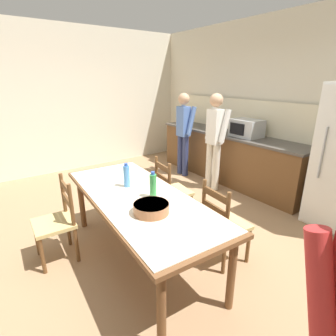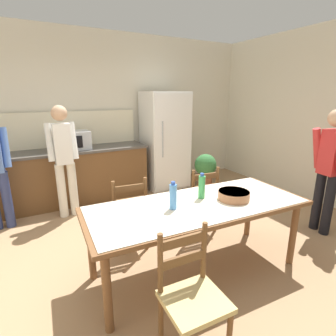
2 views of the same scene
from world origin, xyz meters
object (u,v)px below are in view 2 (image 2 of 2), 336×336
(dining_table, at_px, (198,210))
(chair_side_far_left, at_px, (128,214))
(person_by_table, at_px, (329,166))
(potted_plant, at_px, (205,168))
(serving_bowl, at_px, (234,195))
(chair_side_far_right, at_px, (200,200))
(refrigerator, at_px, (165,141))
(bottle_near_centre, at_px, (173,196))
(bottle_off_centre, at_px, (202,187))
(person_at_counter, at_px, (64,156))
(microwave, at_px, (74,140))
(chair_side_near_left, at_px, (192,296))

(dining_table, bearing_deg, chair_side_far_left, 121.39)
(person_by_table, relative_size, potted_plant, 2.46)
(serving_bowl, height_order, potted_plant, serving_bowl)
(serving_bowl, xyz_separation_m, potted_plant, (1.29, 2.20, -0.43))
(chair_side_far_right, bearing_deg, refrigerator, -99.10)
(bottle_near_centre, distance_m, bottle_off_centre, 0.40)
(potted_plant, bearing_deg, person_at_counter, -178.45)
(refrigerator, height_order, chair_side_far_right, refrigerator)
(refrigerator, xyz_separation_m, person_by_table, (0.96, -2.66, -0.01))
(microwave, height_order, chair_side_far_left, microwave)
(person_by_table, bearing_deg, chair_side_far_left, -11.21)
(chair_side_near_left, height_order, chair_side_far_right, same)
(chair_side_far_left, bearing_deg, refrigerator, -122.68)
(bottle_near_centre, relative_size, chair_side_near_left, 0.30)
(potted_plant, bearing_deg, microwave, 169.39)
(chair_side_far_left, bearing_deg, serving_bowl, 141.50)
(chair_side_near_left, relative_size, chair_side_far_right, 1.00)
(microwave, xyz_separation_m, dining_table, (0.72, -2.56, -0.39))
(chair_side_far_right, height_order, person_by_table, person_by_table)
(bottle_off_centre, distance_m, chair_side_far_left, 0.98)
(chair_side_near_left, bearing_deg, bottle_near_centre, 72.53)
(microwave, distance_m, bottle_off_centre, 2.60)
(bottle_near_centre, distance_m, chair_side_far_right, 1.16)
(serving_bowl, relative_size, chair_side_far_left, 0.35)
(person_by_table, bearing_deg, chair_side_far_right, -21.49)
(microwave, relative_size, person_at_counter, 0.30)
(bottle_off_centre, relative_size, chair_side_near_left, 0.30)
(dining_table, xyz_separation_m, serving_bowl, (0.38, -0.09, 0.13))
(bottle_off_centre, distance_m, potted_plant, 2.59)
(chair_side_far_right, bearing_deg, chair_side_far_left, 1.89)
(chair_side_near_left, bearing_deg, person_by_table, 15.68)
(chair_side_far_right, xyz_separation_m, person_at_counter, (-1.50, 1.33, 0.49))
(dining_table, relative_size, person_by_table, 1.38)
(dining_table, height_order, chair_side_far_left, chair_side_far_left)
(bottle_off_centre, xyz_separation_m, chair_side_far_left, (-0.58, 0.65, -0.45))
(microwave, height_order, dining_table, microwave)
(chair_side_near_left, relative_size, person_by_table, 0.56)
(bottle_near_centre, bearing_deg, person_at_counter, 108.68)
(bottle_near_centre, height_order, serving_bowl, bottle_near_centre)
(microwave, xyz_separation_m, person_at_counter, (-0.24, -0.52, -0.14))
(bottle_off_centre, xyz_separation_m, person_at_counter, (-1.08, 1.94, 0.05))
(serving_bowl, bearing_deg, chair_side_far_right, 79.33)
(person_at_counter, bearing_deg, chair_side_far_right, -131.71)
(microwave, xyz_separation_m, chair_side_near_left, (0.18, -3.27, -0.63))
(chair_side_far_right, bearing_deg, person_by_table, 154.59)
(bottle_near_centre, distance_m, person_at_counter, 2.14)
(chair_side_far_left, relative_size, person_by_table, 0.56)
(bottle_off_centre, relative_size, chair_side_far_right, 0.30)
(refrigerator, relative_size, bottle_near_centre, 6.90)
(chair_side_far_left, xyz_separation_m, potted_plant, (2.13, 1.35, -0.06))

